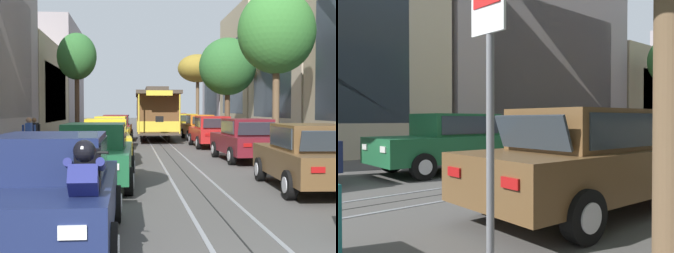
{
  "view_description": "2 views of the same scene",
  "coord_description": "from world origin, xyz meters",
  "views": [
    {
      "loc": [
        -1.64,
        -3.17,
        1.95
      ],
      "look_at": [
        0.23,
        20.26,
        1.08
      ],
      "focal_mm": 50.75,
      "sensor_mm": 36.0,
      "label": 1
    },
    {
      "loc": [
        6.05,
        3.12,
        1.43
      ],
      "look_at": [
        -1.38,
        9.82,
        1.24
      ],
      "focal_mm": 39.77,
      "sensor_mm": 36.0,
      "label": 2
    }
  ],
  "objects": [
    {
      "name": "parked_car_yellow_mid_left",
      "position": [
        -2.57,
        14.7,
        0.8
      ],
      "size": [
        2.12,
        4.41,
        1.58
      ],
      "color": "gold",
      "rests_on": "ground"
    },
    {
      "name": "building_facade_left",
      "position": [
        -9.81,
        27.09,
        4.68
      ],
      "size": [
        5.69,
        56.23,
        10.71
      ],
      "color": "#BCAD93",
      "rests_on": "ground"
    },
    {
      "name": "pedestrian_on_right_pavement",
      "position": [
        -5.99,
        18.73,
        0.88
      ],
      "size": [
        0.55,
        0.34,
        1.56
      ],
      "color": "#282D38",
      "rests_on": "ground"
    },
    {
      "name": "street_sign_post",
      "position": [
        3.94,
        4.86,
        1.62
      ],
      "size": [
        0.36,
        0.07,
        2.59
      ],
      "color": "slate",
      "rests_on": "ground"
    },
    {
      "name": "parked_car_green_second_left",
      "position": [
        -2.53,
        8.88,
        0.8
      ],
      "size": [
        2.05,
        4.38,
        1.58
      ],
      "color": "#1E6038",
      "rests_on": "ground"
    },
    {
      "name": "pedestrian_on_left_pavement",
      "position": [
        -5.72,
        16.29,
        0.91
      ],
      "size": [
        0.55,
        0.36,
        1.61
      ],
      "color": "slate",
      "rests_on": "ground"
    },
    {
      "name": "street_tree_kerb_left_second",
      "position": [
        -5.0,
        27.27,
        5.2
      ],
      "size": [
        2.5,
        2.26,
        6.75
      ],
      "color": "#4C3826",
      "rests_on": "ground"
    },
    {
      "name": "parked_car_yellow_fourth_left",
      "position": [
        -2.6,
        20.71,
        0.8
      ],
      "size": [
        2.09,
        4.4,
        1.58
      ],
      "color": "gold",
      "rests_on": "ground"
    },
    {
      "name": "parked_car_brown_second_right",
      "position": [
        2.68,
        7.94,
        0.8
      ],
      "size": [
        2.12,
        4.41,
        1.58
      ],
      "color": "brown",
      "rests_on": "ground"
    }
  ]
}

